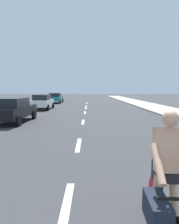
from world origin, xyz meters
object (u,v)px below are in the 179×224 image
Objects in this scene: parked_car_black at (13,109)px; parked_car_white at (42,102)px; parked_car_teal at (55,98)px; cyclist at (164,185)px.

parked_car_black is 8.06m from parked_car_white.
parked_car_teal is at bearing 92.97° from parked_car_black.
parked_car_teal is at bearing 91.83° from parked_car_white.
parked_car_white is at bearing -88.21° from parked_car_teal.
cyclist reaches higher than parked_car_white.
parked_car_teal is at bearing -73.60° from cyclist.
parked_car_black and parked_car_teal have the same top height.
parked_car_white is 9.84m from parked_car_teal.
cyclist is at bearing -71.44° from parked_car_white.
cyclist is 11.29m from parked_car_black.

